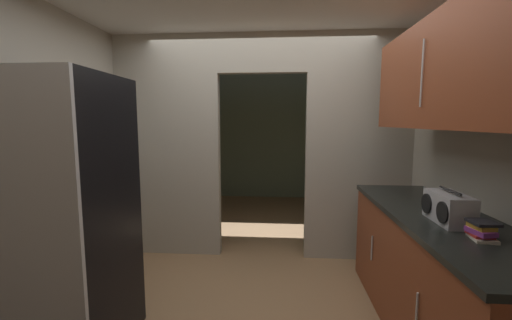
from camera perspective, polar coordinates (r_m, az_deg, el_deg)
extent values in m
plane|color=#93704C|center=(2.93, -0.97, -25.99)|extent=(20.00, 20.00, 0.00)
cube|color=silver|center=(3.01, -0.33, 26.39)|extent=(3.78, 6.51, 0.06)
cube|color=#ADA899|center=(3.95, -15.17, 2.16)|extent=(1.21, 0.12, 2.57)
cube|color=#ADA899|center=(3.82, 17.61, 1.93)|extent=(1.17, 0.12, 2.57)
cube|color=#ADA899|center=(3.79, 1.13, 18.39)|extent=(1.00, 0.12, 0.44)
cube|color=slate|center=(6.75, 2.44, 4.24)|extent=(3.38, 0.10, 2.57)
cube|color=slate|center=(5.56, -15.34, 3.44)|extent=(0.10, 3.04, 2.57)
cube|color=slate|center=(5.42, 19.51, 3.21)|extent=(0.10, 3.04, 2.57)
cube|color=black|center=(2.58, -31.52, -8.62)|extent=(0.82, 0.73, 1.89)
cube|color=#B7BABC|center=(2.30, -37.20, -10.85)|extent=(0.82, 0.03, 1.89)
cube|color=brown|center=(2.80, 29.22, -18.15)|extent=(0.62, 2.14, 0.89)
cube|color=black|center=(2.64, 29.82, -8.90)|extent=(0.66, 2.14, 0.04)
cylinder|color=#B7BABC|center=(2.28, 26.59, -22.77)|extent=(0.01, 0.01, 0.22)
cylinder|color=#B7BABC|center=(3.08, 19.82, -14.46)|extent=(0.01, 0.01, 0.22)
cube|color=brown|center=(2.58, 31.17, 13.07)|extent=(0.34, 1.92, 0.75)
cylinder|color=#B7BABC|center=(2.50, 27.34, 13.50)|extent=(0.01, 0.01, 0.45)
cube|color=#B2B2B7|center=(2.46, 30.98, -7.30)|extent=(0.18, 0.36, 0.19)
cylinder|color=#262626|center=(2.44, 31.15, -4.64)|extent=(0.02, 0.25, 0.02)
cylinder|color=black|center=(2.33, 30.10, -8.03)|extent=(0.01, 0.13, 0.13)
cylinder|color=black|center=(2.52, 27.95, -6.82)|extent=(0.01, 0.13, 0.13)
cube|color=beige|center=(2.24, 35.17, -11.26)|extent=(0.13, 0.16, 0.02)
cube|color=red|center=(2.24, 34.89, -10.78)|extent=(0.11, 0.12, 0.02)
cube|color=#8C3893|center=(2.22, 34.98, -10.35)|extent=(0.12, 0.16, 0.03)
cube|color=gold|center=(2.23, 35.07, -9.58)|extent=(0.11, 0.13, 0.03)
cube|color=black|center=(2.22, 35.25, -9.02)|extent=(0.13, 0.14, 0.02)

